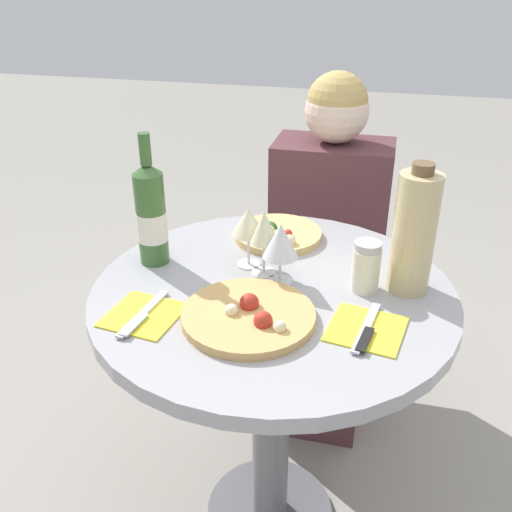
% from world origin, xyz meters
% --- Properties ---
extents(dining_table, '(0.85, 0.85, 0.78)m').
position_xyz_m(dining_table, '(0.00, 0.00, 0.62)').
color(dining_table, slate).
rests_on(dining_table, ground_plane).
extents(chair_behind_diner, '(0.37, 0.37, 0.85)m').
position_xyz_m(chair_behind_diner, '(0.06, 0.71, 0.41)').
color(chair_behind_diner, slate).
rests_on(chair_behind_diner, ground_plane).
extents(seated_diner, '(0.38, 0.46, 1.16)m').
position_xyz_m(seated_diner, '(0.06, 0.58, 0.52)').
color(seated_diner, '#512D33').
rests_on(seated_diner, ground_plane).
extents(pizza_large, '(0.29, 0.29, 0.05)m').
position_xyz_m(pizza_large, '(-0.02, -0.14, 0.79)').
color(pizza_large, tan).
rests_on(pizza_large, dining_table).
extents(pizza_small_far, '(0.24, 0.24, 0.05)m').
position_xyz_m(pizza_small_far, '(-0.04, 0.26, 0.79)').
color(pizza_small_far, '#DBB26B').
rests_on(pizza_small_far, dining_table).
extents(wine_bottle, '(0.07, 0.07, 0.33)m').
position_xyz_m(wine_bottle, '(-0.32, 0.06, 0.91)').
color(wine_bottle, '#38602D').
rests_on(wine_bottle, dining_table).
extents(tall_carafe, '(0.10, 0.10, 0.30)m').
position_xyz_m(tall_carafe, '(0.30, 0.07, 0.92)').
color(tall_carafe, tan).
rests_on(tall_carafe, dining_table).
extents(sugar_shaker, '(0.07, 0.07, 0.12)m').
position_xyz_m(sugar_shaker, '(0.20, 0.05, 0.84)').
color(sugar_shaker, silver).
rests_on(sugar_shaker, dining_table).
extents(wine_glass_front_right, '(0.08, 0.08, 0.15)m').
position_xyz_m(wine_glass_front_right, '(0.01, 0.03, 0.89)').
color(wine_glass_front_right, silver).
rests_on(wine_glass_front_right, dining_table).
extents(wine_glass_back_left, '(0.08, 0.08, 0.15)m').
position_xyz_m(wine_glass_back_left, '(-0.08, 0.10, 0.89)').
color(wine_glass_back_left, silver).
rests_on(wine_glass_back_left, dining_table).
extents(wine_glass_center, '(0.07, 0.07, 0.16)m').
position_xyz_m(wine_glass_center, '(-0.04, 0.07, 0.90)').
color(wine_glass_center, silver).
rests_on(wine_glass_center, dining_table).
extents(place_setting_left, '(0.17, 0.19, 0.01)m').
position_xyz_m(place_setting_left, '(-0.25, -0.18, 0.78)').
color(place_setting_left, yellow).
rests_on(place_setting_left, dining_table).
extents(place_setting_right, '(0.17, 0.19, 0.01)m').
position_xyz_m(place_setting_right, '(0.22, -0.12, 0.78)').
color(place_setting_right, yellow).
rests_on(place_setting_right, dining_table).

